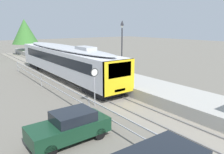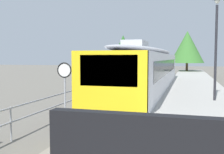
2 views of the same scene
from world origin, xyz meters
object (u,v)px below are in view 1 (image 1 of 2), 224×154
object	(u,v)px
commuter_train	(64,59)
platform_lamp_mid_platform	(122,37)
parked_hatchback_dark_green	(70,126)
speed_limit_sign	(95,78)

from	to	relation	value
commuter_train	platform_lamp_mid_platform	bearing A→B (deg)	-52.46
commuter_train	parked_hatchback_dark_green	size ratio (longest dim) A/B	5.01
platform_lamp_mid_platform	commuter_train	bearing A→B (deg)	127.54
platform_lamp_mid_platform	parked_hatchback_dark_green	bearing A→B (deg)	-140.87
platform_lamp_mid_platform	parked_hatchback_dark_green	size ratio (longest dim) A/B	1.33
commuter_train	platform_lamp_mid_platform	xyz separation A→B (m)	(4.01, -5.21, 2.47)
commuter_train	parked_hatchback_dark_green	distance (m)	14.18
speed_limit_sign	parked_hatchback_dark_green	distance (m)	5.18
parked_hatchback_dark_green	commuter_train	bearing A→B (deg)	66.87
speed_limit_sign	platform_lamp_mid_platform	bearing A→B (deg)	36.00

